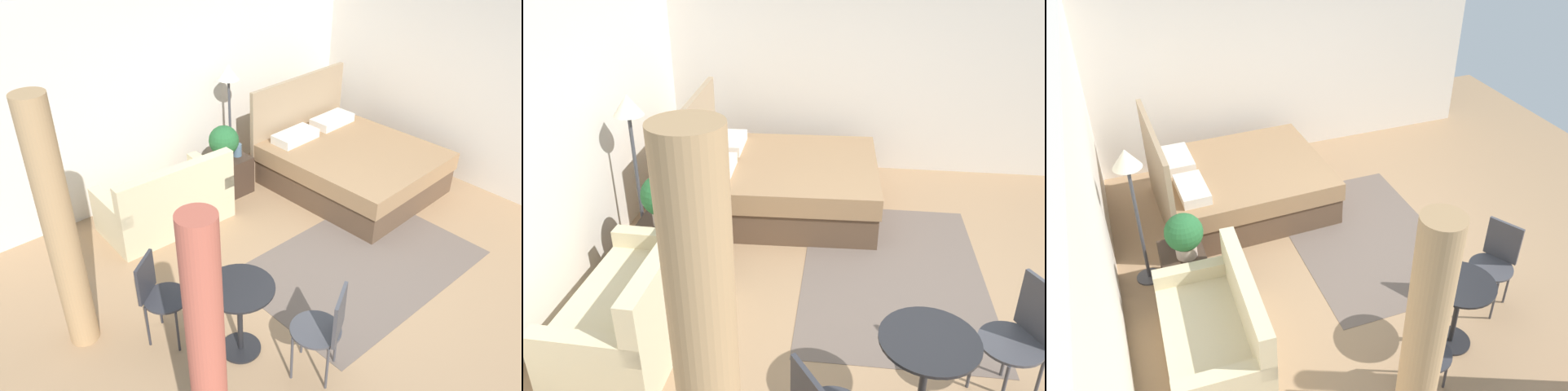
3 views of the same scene
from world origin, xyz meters
The scene contains 15 objects.
ground_plane centered at (0.00, 0.00, -0.01)m, with size 8.60×8.70×0.02m, color #9E7A56.
wall_back centered at (0.00, 2.85, 1.33)m, with size 8.60×0.12×2.67m, color silver.
wall_right centered at (2.80, 0.00, 1.33)m, with size 0.12×5.70×2.67m, color silver.
area_rug centered at (0.23, -0.06, 0.00)m, with size 2.56×1.70×0.01m, color #66564C.
bed centered at (1.43, 1.18, 0.32)m, with size 1.87×2.14×1.31m.
couch centered at (-0.94, 2.01, 0.30)m, with size 1.53×0.88×0.91m.
nightstand centered at (0.11, 2.11, 0.26)m, with size 0.50×0.44×0.51m.
potted_plant centered at (0.01, 2.07, 0.79)m, with size 0.39×0.39×0.49m.
vase centered at (0.23, 2.08, 0.60)m, with size 0.12×0.12×0.16m.
floor_lamp centered at (0.43, 2.46, 1.32)m, with size 0.29×0.29×1.60m.
balcony_table centered at (-1.54, -0.12, 0.52)m, with size 0.62×0.62×0.75m.
cafe_chair_near_window centered at (-1.99, 0.50, 0.54)m, with size 0.57×0.57×0.88m.
cafe_chair_near_couch centered at (-1.18, -0.80, 0.57)m, with size 0.59×0.59×0.93m.
curtain_left centered at (-2.55, -1.08, 1.21)m, with size 0.21×0.21×2.42m.
curtain_right centered at (-2.55, 0.96, 1.21)m, with size 0.27×0.27×2.42m.
Camera 1 is at (-3.68, -2.83, 3.81)m, focal length 37.02 mm.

